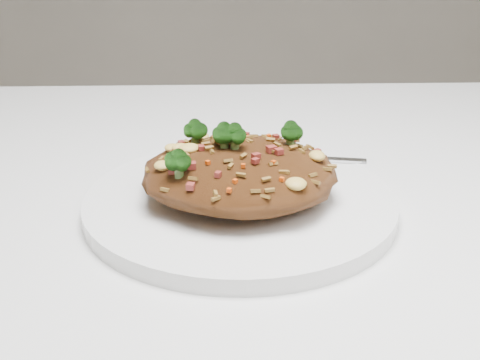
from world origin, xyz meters
name	(u,v)px	position (x,y,z in m)	size (l,w,h in m)	color
dining_table	(223,301)	(0.00, 0.00, 0.66)	(1.20, 0.80, 0.75)	white
plate	(240,204)	(0.02, 0.00, 0.76)	(0.26, 0.26, 0.01)	white
fried_rice	(239,165)	(0.02, 0.00, 0.79)	(0.16, 0.15, 0.07)	brown
fork	(289,157)	(0.07, 0.08, 0.77)	(0.16, 0.04, 0.00)	silver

